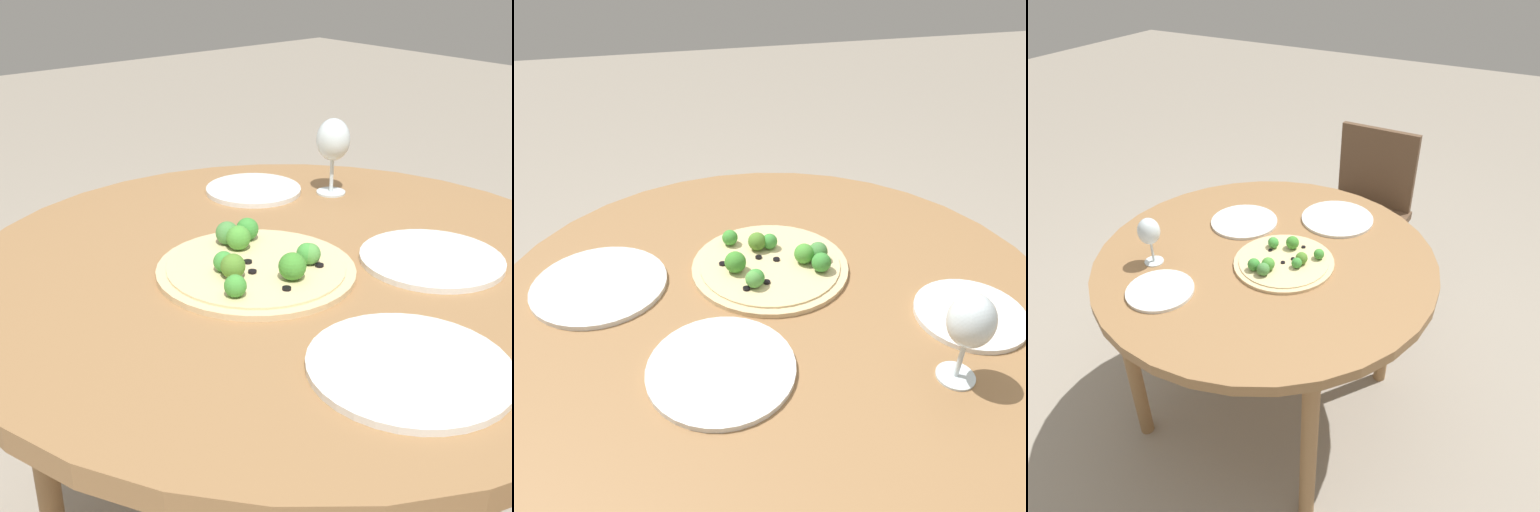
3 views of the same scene
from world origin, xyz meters
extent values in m
cylinder|color=olive|center=(0.00, 0.00, 0.71)|extent=(1.12, 1.12, 0.04)
cylinder|color=olive|center=(-0.35, -0.35, 0.35)|extent=(0.05, 0.05, 0.69)
cylinder|color=olive|center=(0.35, -0.35, 0.35)|extent=(0.05, 0.05, 0.69)
cylinder|color=#DBBC89|center=(0.08, -0.01, 0.73)|extent=(0.32, 0.32, 0.01)
cylinder|color=beige|center=(0.08, -0.01, 0.74)|extent=(0.29, 0.29, 0.00)
sphere|color=green|center=(0.13, -0.03, 0.76)|extent=(0.03, 0.03, 0.03)
sphere|color=#509B43|center=(0.01, 0.04, 0.76)|extent=(0.03, 0.03, 0.03)
sphere|color=#3D9037|center=(0.02, -0.10, 0.76)|extent=(0.04, 0.04, 0.04)
sphere|color=#51862D|center=(0.13, 0.00, 0.76)|extent=(0.04, 0.04, 0.04)
sphere|color=green|center=(0.17, 0.05, 0.76)|extent=(0.03, 0.03, 0.03)
sphere|color=green|center=(0.01, 0.04, 0.76)|extent=(0.04, 0.04, 0.04)
sphere|color=#4B9A37|center=(0.06, -0.08, 0.76)|extent=(0.04, 0.04, 0.04)
sphere|color=#418E30|center=(0.07, 0.06, 0.76)|extent=(0.04, 0.04, 0.04)
sphere|color=#4A8A42|center=(0.06, -0.11, 0.76)|extent=(0.04, 0.04, 0.04)
sphere|color=#50833D|center=(0.05, -0.11, 0.76)|extent=(0.03, 0.03, 0.03)
cylinder|color=black|center=(0.10, 0.01, 0.74)|extent=(0.01, 0.01, 0.00)
cylinder|color=black|center=(0.01, 0.01, 0.74)|extent=(0.01, 0.01, 0.00)
cylinder|color=black|center=(0.00, 0.06, 0.74)|extent=(0.01, 0.01, 0.00)
cylinder|color=black|center=(0.10, 0.08, 0.74)|extent=(0.01, 0.01, 0.00)
cylinder|color=black|center=(0.08, -0.03, 0.74)|extent=(0.01, 0.01, 0.00)
cylinder|color=silver|center=(-0.30, -0.21, 0.73)|extent=(0.06, 0.06, 0.00)
cylinder|color=silver|center=(-0.30, -0.21, 0.77)|extent=(0.01, 0.01, 0.07)
ellipsoid|color=silver|center=(-0.30, -0.21, 0.84)|extent=(0.07, 0.07, 0.09)
cylinder|color=silver|center=(0.11, 0.33, 0.73)|extent=(0.26, 0.26, 0.01)
cylinder|color=silver|center=(-0.18, 0.14, 0.73)|extent=(0.24, 0.24, 0.01)
cylinder|color=silver|center=(-0.17, -0.32, 0.73)|extent=(0.20, 0.20, 0.01)
camera|label=1|loc=(0.74, 0.78, 1.23)|focal=50.00mm
camera|label=2|loc=(-0.74, 0.23, 1.32)|focal=35.00mm
camera|label=3|loc=(0.72, -1.15, 1.65)|focal=35.00mm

